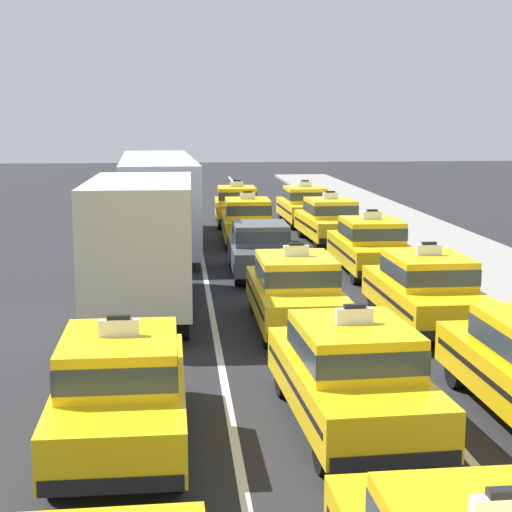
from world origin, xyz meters
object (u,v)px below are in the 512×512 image
Objects in this scene: taxi_center_second at (351,373)px; taxi_right_fourth at (370,245)px; box_truck_left_third at (143,240)px; sedan_center_fourth at (260,247)px; bus_left_fourth at (157,196)px; taxi_right_fifth at (329,220)px; taxi_right_sixth at (304,205)px; taxi_left_second at (121,387)px; taxi_center_third at (295,290)px; taxi_right_third at (426,289)px; taxi_center_sixth at (237,205)px; taxi_center_fifth at (247,220)px.

taxi_center_second and taxi_right_fourth have the same top height.
box_truck_left_third reaches higher than taxi_right_fourth.
taxi_center_second reaches higher than sedan_center_fourth.
box_truck_left_third is 0.62× the size of bus_left_fourth.
taxi_center_second is 18.40m from taxi_right_fifth.
taxi_right_sixth is at bearing 39.52° from bus_left_fourth.
bus_left_fourth reaches higher than taxi_left_second.
taxi_right_fourth is at bearing 62.89° from taxi_center_third.
taxi_left_second and taxi_right_third have the same top height.
taxi_center_sixth is 6.36m from taxi_right_fifth.
sedan_center_fourth is 0.94× the size of taxi_right_sixth.
sedan_center_fourth is at bearing 179.26° from taxi_right_fourth.
bus_left_fourth is at bearing 89.65° from taxi_left_second.
taxi_center_fifth and taxi_center_sixth have the same top height.
taxi_center_fifth is 1.00× the size of taxi_right_third.
box_truck_left_third is 8.47m from taxi_center_second.
taxi_center_sixth is at bearing 90.05° from taxi_center_second.
box_truck_left_third reaches higher than bus_left_fourth.
taxi_center_third is (3.30, -12.32, -0.94)m from bus_left_fourth.
taxi_right_third is at bearing -92.15° from taxi_right_fourth.
taxi_center_sixth and taxi_right_third have the same top height.
taxi_center_fifth is 1.01× the size of taxi_right_fourth.
taxi_right_fifth is (3.19, 5.99, 0.03)m from sedan_center_fourth.
taxi_right_third is 1.00× the size of taxi_right_sixth.
box_truck_left_third reaches higher than sedan_center_fourth.
taxi_center_third is at bearing 61.55° from taxi_left_second.
sedan_center_fourth is at bearing -91.40° from taxi_center_fifth.
taxi_right_fourth is 0.99× the size of taxi_right_fifth.
taxi_center_sixth is at bearing 89.33° from sedan_center_fourth.
taxi_center_third is 0.99× the size of taxi_right_sixth.
taxi_left_second is 14.10m from taxi_right_fourth.
taxi_left_second and taxi_center_fifth have the same top height.
box_truck_left_third is at bearing -90.55° from bus_left_fourth.
taxi_center_second is at bearing -66.16° from box_truck_left_third.
taxi_left_second is 18.64m from bus_left_fourth.
taxi_left_second is 0.41× the size of bus_left_fourth.
taxi_right_sixth is at bearing 82.94° from taxi_center_second.
bus_left_fourth is 2.43× the size of taxi_center_second.
taxi_right_fourth is 0.99× the size of taxi_right_sixth.
taxi_left_second is 3.43m from taxi_center_second.
box_truck_left_third is at bearing -111.89° from taxi_right_sixth.
taxi_left_second is 24.55m from taxi_right_sixth.
taxi_right_fifth is (6.43, 10.45, -0.90)m from box_truck_left_third.
taxi_center_second is 1.01× the size of taxi_right_third.
taxi_right_sixth is at bearing 75.11° from taxi_left_second.
taxi_center_fifth is (-0.00, 12.47, 0.00)m from taxi_center_third.
taxi_right_sixth is at bearing 59.73° from taxi_center_fifth.
taxi_right_sixth is (2.90, 17.43, 0.00)m from taxi_center_third.
taxi_right_sixth is (-0.03, 17.60, 0.00)m from taxi_right_third.
box_truck_left_third is 12.31m from taxi_right_fifth.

